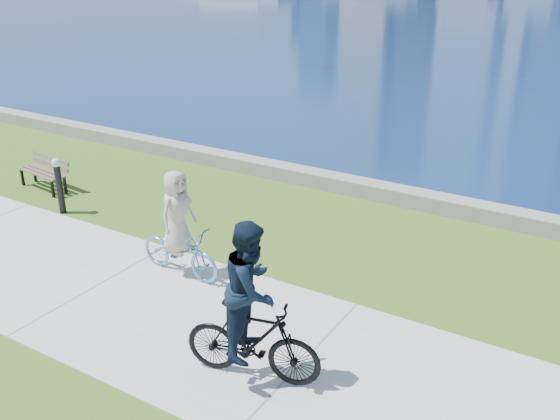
{
  "coord_description": "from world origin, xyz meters",
  "views": [
    {
      "loc": [
        7.44,
        -6.21,
        5.29
      ],
      "look_at": [
        2.26,
        2.23,
        1.1
      ],
      "focal_mm": 40.0,
      "sensor_mm": 36.0,
      "label": 1
    }
  ],
  "objects_px": {
    "park_bench": "(45,170)",
    "bollard_lamp": "(59,182)",
    "cyclist_man": "(252,316)",
    "cyclist_woman": "(179,237)"
  },
  "relations": [
    {
      "from": "park_bench",
      "to": "cyclist_man",
      "type": "distance_m",
      "value": 8.77
    },
    {
      "from": "park_bench",
      "to": "bollard_lamp",
      "type": "relative_size",
      "value": 1.21
    },
    {
      "from": "park_bench",
      "to": "cyclist_woman",
      "type": "distance_m",
      "value": 5.67
    },
    {
      "from": "cyclist_woman",
      "to": "cyclist_man",
      "type": "distance_m",
      "value": 3.18
    },
    {
      "from": "park_bench",
      "to": "bollard_lamp",
      "type": "height_order",
      "value": "bollard_lamp"
    },
    {
      "from": "cyclist_man",
      "to": "park_bench",
      "type": "bearing_deg",
      "value": 54.06
    },
    {
      "from": "bollard_lamp",
      "to": "cyclist_woman",
      "type": "height_order",
      "value": "cyclist_woman"
    },
    {
      "from": "park_bench",
      "to": "bollard_lamp",
      "type": "xyz_separation_m",
      "value": [
        1.49,
        -0.81,
        0.25
      ]
    },
    {
      "from": "park_bench",
      "to": "cyclist_woman",
      "type": "bearing_deg",
      "value": -9.54
    },
    {
      "from": "park_bench",
      "to": "cyclist_man",
      "type": "xyz_separation_m",
      "value": [
        8.1,
        -3.32,
        0.51
      ]
    }
  ]
}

